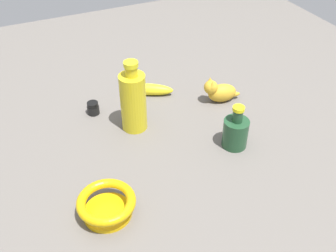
{
  "coord_description": "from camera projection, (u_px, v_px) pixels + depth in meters",
  "views": [
    {
      "loc": [
        0.79,
        -0.36,
        0.73
      ],
      "look_at": [
        0.0,
        0.0,
        0.04
      ],
      "focal_mm": 41.79,
      "sensor_mm": 36.0,
      "label": 1
    }
  ],
  "objects": [
    {
      "name": "ground",
      "position": [
        168.0,
        137.0,
        1.14
      ],
      "size": [
        2.0,
        2.0,
        0.0
      ],
      "primitive_type": "plane",
      "color": "#5B5651"
    },
    {
      "name": "bottle_short",
      "position": [
        235.0,
        132.0,
        1.08
      ],
      "size": [
        0.07,
        0.07,
        0.13
      ],
      "color": "#1D4227",
      "rests_on": "ground"
    },
    {
      "name": "bottle_tall",
      "position": [
        133.0,
        101.0,
        1.12
      ],
      "size": [
        0.08,
        0.08,
        0.22
      ],
      "color": "gold",
      "rests_on": "ground"
    },
    {
      "name": "nail_polish_jar",
      "position": [
        93.0,
        108.0,
        1.22
      ],
      "size": [
        0.04,
        0.04,
        0.04
      ],
      "color": "black",
      "rests_on": "ground"
    },
    {
      "name": "bowl",
      "position": [
        107.0,
        204.0,
        0.9
      ],
      "size": [
        0.14,
        0.14,
        0.05
      ],
      "color": "#D9A40A",
      "rests_on": "ground"
    },
    {
      "name": "cat_figurine",
      "position": [
        219.0,
        91.0,
        1.26
      ],
      "size": [
        0.07,
        0.12,
        0.09
      ],
      "color": "gold",
      "rests_on": "ground"
    },
    {
      "name": "banana",
      "position": [
        149.0,
        89.0,
        1.3
      ],
      "size": [
        0.12,
        0.16,
        0.04
      ],
      "primitive_type": "ellipsoid",
      "rotation": [
        0.0,
        0.0,
        1.05
      ],
      "color": "yellow",
      "rests_on": "ground"
    }
  ]
}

